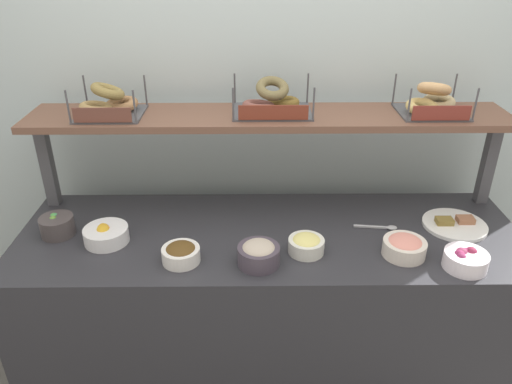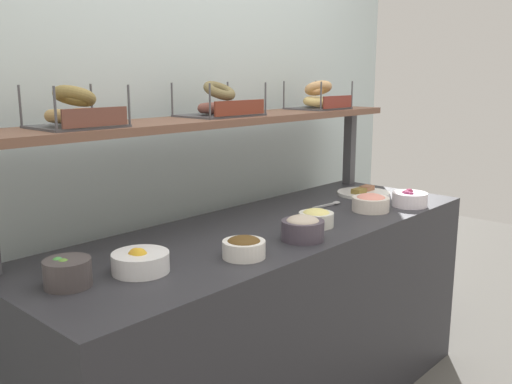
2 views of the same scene
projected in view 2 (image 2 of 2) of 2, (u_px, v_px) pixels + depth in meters
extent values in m
cube|color=silver|center=(178.00, 131.00, 2.55)|extent=(3.30, 0.06, 2.40)
cube|color=#2D2D33|center=(268.00, 324.00, 2.35)|extent=(2.10, 0.70, 0.85)
cube|color=#4C4C51|center=(350.00, 148.00, 3.12)|extent=(0.05, 0.05, 0.40)
cube|color=brown|center=(221.00, 120.00, 2.36)|extent=(2.06, 0.32, 0.03)
cylinder|color=#493F4C|center=(303.00, 230.00, 2.08)|extent=(0.16, 0.16, 0.07)
ellipsoid|color=#C1B09C|center=(303.00, 222.00, 2.07)|extent=(0.12, 0.12, 0.05)
cylinder|color=white|center=(244.00, 249.00, 1.88)|extent=(0.15, 0.15, 0.06)
ellipsoid|color=brown|center=(244.00, 242.00, 1.87)|extent=(0.11, 0.11, 0.04)
cylinder|color=#474040|center=(68.00, 273.00, 1.62)|extent=(0.14, 0.14, 0.08)
sphere|color=#4BA048|center=(57.00, 263.00, 1.62)|extent=(0.04, 0.04, 0.04)
sphere|color=#4DA060|center=(58.00, 263.00, 1.62)|extent=(0.03, 0.03, 0.03)
sphere|color=#629839|center=(63.00, 264.00, 1.60)|extent=(0.04, 0.04, 0.04)
cylinder|color=white|center=(316.00, 219.00, 2.26)|extent=(0.14, 0.14, 0.06)
ellipsoid|color=#F0E380|center=(316.00, 214.00, 2.26)|extent=(0.11, 0.11, 0.04)
cylinder|color=white|center=(410.00, 199.00, 2.61)|extent=(0.16, 0.16, 0.06)
sphere|color=maroon|center=(409.00, 193.00, 2.63)|extent=(0.05, 0.05, 0.05)
sphere|color=#851A4A|center=(406.00, 194.00, 2.62)|extent=(0.03, 0.03, 0.03)
sphere|color=#8F2A55|center=(407.00, 196.00, 2.59)|extent=(0.04, 0.04, 0.04)
sphere|color=#852A53|center=(410.00, 196.00, 2.58)|extent=(0.04, 0.04, 0.04)
sphere|color=#923758|center=(406.00, 195.00, 2.60)|extent=(0.05, 0.05, 0.05)
cylinder|color=white|center=(141.00, 262.00, 1.74)|extent=(0.18, 0.18, 0.06)
sphere|color=#F99437|center=(140.00, 256.00, 1.73)|extent=(0.04, 0.04, 0.04)
sphere|color=gold|center=(139.00, 257.00, 1.72)|extent=(0.05, 0.05, 0.05)
sphere|color=gold|center=(136.00, 256.00, 1.73)|extent=(0.05, 0.05, 0.05)
cylinder|color=silver|center=(371.00, 204.00, 2.52)|extent=(0.17, 0.17, 0.06)
ellipsoid|color=#EF9281|center=(371.00, 198.00, 2.51)|extent=(0.13, 0.13, 0.04)
cylinder|color=white|center=(364.00, 193.00, 2.86)|extent=(0.27, 0.27, 0.01)
cube|color=olive|center=(359.00, 191.00, 2.82)|extent=(0.07, 0.05, 0.02)
cube|color=#9E6546|center=(367.00, 188.00, 2.90)|extent=(0.07, 0.05, 0.02)
cube|color=#B7B7BC|center=(323.00, 206.00, 2.59)|extent=(0.14, 0.03, 0.01)
ellipsoid|color=#B7B7BC|center=(336.00, 203.00, 2.65)|extent=(0.04, 0.03, 0.01)
cube|color=#4C4C51|center=(76.00, 126.00, 1.86)|extent=(0.27, 0.24, 0.01)
cylinder|color=#4C4C51|center=(55.00, 110.00, 1.68)|extent=(0.01, 0.01, 0.14)
cylinder|color=#4C4C51|center=(129.00, 106.00, 1.87)|extent=(0.01, 0.01, 0.14)
cylinder|color=#4C4C51|center=(20.00, 107.00, 1.83)|extent=(0.01, 0.01, 0.14)
cylinder|color=#4C4C51|center=(92.00, 104.00, 2.02)|extent=(0.01, 0.01, 0.14)
cube|color=brown|center=(96.00, 117.00, 1.77)|extent=(0.23, 0.01, 0.06)
torus|color=#A88751|center=(67.00, 117.00, 1.80)|extent=(0.20, 0.20, 0.06)
torus|color=#A2744A|center=(81.00, 116.00, 1.91)|extent=(0.20, 0.20, 0.05)
torus|color=olive|center=(74.00, 96.00, 1.84)|extent=(0.19, 0.19, 0.09)
cube|color=#4C4C51|center=(220.00, 115.00, 2.37)|extent=(0.33, 0.24, 0.01)
cylinder|color=#4C4C51|center=(210.00, 102.00, 2.17)|extent=(0.01, 0.01, 0.14)
cylinder|color=#4C4C51|center=(265.00, 99.00, 2.40)|extent=(0.01, 0.01, 0.14)
cylinder|color=#4C4C51|center=(172.00, 100.00, 2.32)|extent=(0.01, 0.01, 0.14)
cylinder|color=#4C4C51|center=(228.00, 98.00, 2.55)|extent=(0.01, 0.01, 0.14)
cube|color=maroon|center=(240.00, 108.00, 2.29)|extent=(0.28, 0.01, 0.06)
torus|color=brown|center=(214.00, 108.00, 2.30)|extent=(0.20, 0.20, 0.06)
torus|color=brown|center=(222.00, 107.00, 2.43)|extent=(0.15, 0.16, 0.05)
torus|color=olive|center=(219.00, 91.00, 2.35)|extent=(0.16, 0.17, 0.09)
cube|color=#4C4C51|center=(318.00, 108.00, 2.85)|extent=(0.28, 0.24, 0.01)
cylinder|color=#4C4C51|center=(321.00, 97.00, 2.67)|extent=(0.01, 0.01, 0.14)
cylinder|color=#4C4C51|center=(352.00, 95.00, 2.86)|extent=(0.01, 0.01, 0.14)
cylinder|color=#4C4C51|center=(284.00, 95.00, 2.82)|extent=(0.01, 0.01, 0.14)
cylinder|color=#4C4C51|center=(316.00, 94.00, 3.01)|extent=(0.01, 0.01, 0.14)
cube|color=maroon|center=(338.00, 102.00, 2.77)|extent=(0.24, 0.01, 0.06)
torus|color=tan|center=(317.00, 102.00, 2.79)|extent=(0.20, 0.20, 0.06)
torus|color=tan|center=(317.00, 101.00, 2.90)|extent=(0.20, 0.20, 0.06)
torus|color=#E0AC72|center=(318.00, 88.00, 2.83)|extent=(0.19, 0.19, 0.09)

